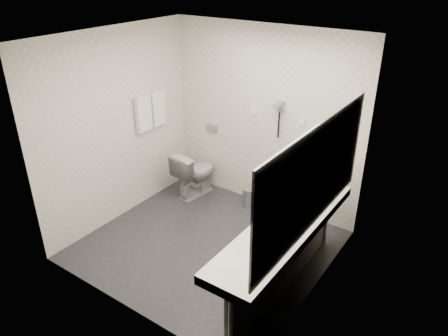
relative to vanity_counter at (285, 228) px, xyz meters
The scene contains 32 objects.
floor 1.39m from the vanity_counter, 169.92° to the left, with size 2.80×2.80×0.00m, color #26272B.
ceiling 2.05m from the vanity_counter, 169.92° to the left, with size 2.80×2.80×0.00m, color white.
wall_back 1.93m from the vanity_counter, 126.87° to the left, with size 2.80×2.80×0.00m, color silver.
wall_front 1.64m from the vanity_counter, 135.64° to the right, with size 2.80×2.80×0.00m, color silver.
wall_left 2.57m from the vanity_counter, behind, with size 2.60×2.60×0.00m, color silver.
wall_right 0.56m from the vanity_counter, 36.03° to the left, with size 2.60×2.60×0.00m, color silver.
vanity_counter is the anchor object (origin of this frame).
vanity_panel 0.43m from the vanity_counter, ahead, with size 0.03×2.15×0.75m, color gray.
vanity_post_near 1.12m from the vanity_counter, 86.97° to the right, with size 0.06×0.06×0.75m, color silver.
vanity_post_far 1.12m from the vanity_counter, 86.97° to the left, with size 0.06×0.06×0.75m, color silver.
mirror 0.70m from the vanity_counter, ahead, with size 0.02×2.20×1.05m, color #B2BCC6.
basin_near 0.65m from the vanity_counter, 90.00° to the right, with size 0.40×0.31×0.05m, color white.
basin_far 0.65m from the vanity_counter, 90.00° to the left, with size 0.40×0.31×0.05m, color white.
faucet_near 0.69m from the vanity_counter, 73.30° to the right, with size 0.04×0.04×0.15m, color silver.
faucet_far 0.69m from the vanity_counter, 73.30° to the left, with size 0.04×0.04×0.15m, color silver.
soap_bottle_a 0.11m from the vanity_counter, 157.34° to the left, with size 0.05×0.05×0.12m, color beige.
soap_bottle_b 0.11m from the vanity_counter, 73.00° to the left, with size 0.07×0.07×0.08m, color beige.
soap_bottle_c 0.14m from the vanity_counter, 15.96° to the left, with size 0.05×0.05×0.13m, color beige.
glass_left 0.30m from the vanity_counter, 69.10° to the left, with size 0.06×0.06×0.12m, color silver.
glass_right 0.35m from the vanity_counter, 68.20° to the left, with size 0.07×0.07×0.12m, color silver.
toilet 2.37m from the vanity_counter, 151.02° to the left, with size 0.39×0.69×0.70m, color white.
flush_plate 2.48m from the vanity_counter, 143.06° to the left, with size 0.18×0.02×0.12m, color #B2B5BA.
pedal_bin 1.86m from the vanity_counter, 132.47° to the left, with size 0.20×0.20×0.27m, color #B2B5BA.
bin_lid 1.81m from the vanity_counter, 132.47° to the left, with size 0.20×0.20×0.01m, color #B2B5BA.
towel_rail 2.69m from the vanity_counter, 163.14° to the left, with size 0.02×0.02×0.62m, color silver.
towel_near 2.59m from the vanity_counter, 166.10° to the left, with size 0.07×0.24×0.48m, color white.
towel_far 2.67m from the vanity_counter, 160.15° to the left, with size 0.07×0.24×0.48m, color white.
dryer_cradle 1.85m from the vanity_counter, 120.76° to the left, with size 0.10×0.04×0.14m, color gray.
dryer_barrel 1.81m from the vanity_counter, 122.01° to the left, with size 0.08×0.08×0.14m, color gray.
dryer_cord 1.76m from the vanity_counter, 121.02° to the left, with size 0.02×0.02×0.35m, color black.
switch_plate_a 2.04m from the vanity_counter, 130.59° to the left, with size 0.09×0.02×0.09m, color white.
switch_plate_b 1.69m from the vanity_counter, 111.13° to the left, with size 0.09×0.02×0.09m, color white.
Camera 1 is at (2.63, -3.43, 3.23)m, focal length 34.21 mm.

